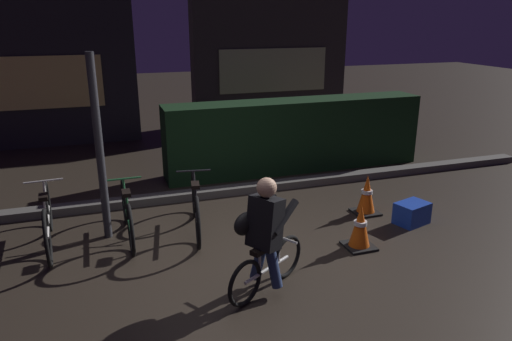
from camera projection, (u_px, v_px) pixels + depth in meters
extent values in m
plane|color=#2D261E|center=(256.00, 260.00, 5.58)|extent=(40.00, 40.00, 0.00)
cube|color=#56544F|center=(212.00, 192.00, 7.55)|extent=(12.00, 0.24, 0.12)
cube|color=black|center=(295.00, 135.00, 8.72)|extent=(4.80, 0.70, 1.30)
cube|color=#262328|center=(11.00, 34.00, 9.75)|extent=(4.90, 0.50, 4.77)
cube|color=#F2D172|center=(16.00, 84.00, 9.81)|extent=(3.43, 0.04, 1.10)
cube|color=#383330|center=(270.00, 40.00, 12.25)|extent=(4.14, 0.50, 4.31)
cube|color=#BFCC8C|center=(274.00, 70.00, 12.24)|extent=(2.90, 0.04, 1.10)
cylinder|color=#2D2D33|center=(99.00, 150.00, 5.81)|extent=(0.10, 0.10, 2.35)
torus|color=black|center=(48.00, 206.00, 6.26)|extent=(0.09, 0.68, 0.68)
torus|color=black|center=(47.00, 238.00, 5.37)|extent=(0.09, 0.68, 0.68)
cylinder|color=silver|center=(48.00, 221.00, 5.81)|extent=(0.10, 1.02, 0.04)
cylinder|color=silver|center=(45.00, 212.00, 5.60)|extent=(0.03, 0.03, 0.38)
cube|color=black|center=(43.00, 197.00, 5.54)|extent=(0.11, 0.21, 0.05)
cylinder|color=silver|center=(46.00, 197.00, 5.99)|extent=(0.03, 0.03, 0.43)
cylinder|color=silver|center=(43.00, 181.00, 5.93)|extent=(0.46, 0.05, 0.02)
torus|color=black|center=(125.00, 202.00, 6.47)|extent=(0.05, 0.64, 0.64)
torus|color=black|center=(131.00, 230.00, 5.62)|extent=(0.05, 0.64, 0.64)
cylinder|color=#236B38|center=(127.00, 215.00, 6.05)|extent=(0.05, 0.95, 0.04)
cylinder|color=#236B38|center=(127.00, 207.00, 5.84)|extent=(0.03, 0.03, 0.36)
cube|color=black|center=(126.00, 193.00, 5.79)|extent=(0.10, 0.20, 0.05)
cylinder|color=#236B38|center=(124.00, 193.00, 6.22)|extent=(0.03, 0.03, 0.40)
cylinder|color=#236B38|center=(123.00, 179.00, 6.16)|extent=(0.46, 0.03, 0.02)
torus|color=black|center=(194.00, 194.00, 6.71)|extent=(0.14, 0.66, 0.66)
torus|color=black|center=(198.00, 223.00, 5.78)|extent=(0.14, 0.66, 0.66)
cylinder|color=black|center=(196.00, 207.00, 6.25)|extent=(0.19, 0.99, 0.04)
cylinder|color=black|center=(196.00, 199.00, 6.02)|extent=(0.03, 0.03, 0.37)
cube|color=black|center=(195.00, 185.00, 5.97)|extent=(0.13, 0.21, 0.05)
cylinder|color=black|center=(194.00, 185.00, 6.44)|extent=(0.03, 0.03, 0.42)
cylinder|color=black|center=(193.00, 171.00, 6.37)|extent=(0.46, 0.09, 0.02)
cube|color=black|center=(359.00, 246.00, 5.88)|extent=(0.36, 0.36, 0.03)
cone|color=#EA560F|center=(360.00, 225.00, 5.80)|extent=(0.26, 0.26, 0.54)
cylinder|color=white|center=(360.00, 223.00, 5.79)|extent=(0.16, 0.16, 0.05)
cube|color=black|center=(365.00, 212.00, 6.90)|extent=(0.36, 0.36, 0.03)
cone|color=#EA560F|center=(367.00, 193.00, 6.81)|extent=(0.26, 0.26, 0.55)
cylinder|color=white|center=(367.00, 192.00, 6.81)|extent=(0.16, 0.16, 0.05)
cube|color=#193DB7|center=(412.00, 213.00, 6.52)|extent=(0.51, 0.43, 0.30)
torus|color=black|center=(287.00, 257.00, 5.15)|extent=(0.43, 0.29, 0.48)
torus|color=black|center=(245.00, 283.00, 4.64)|extent=(0.43, 0.29, 0.48)
cylinder|color=silver|center=(267.00, 269.00, 4.89)|extent=(0.62, 0.40, 0.04)
cylinder|color=silver|center=(260.00, 262.00, 4.76)|extent=(0.03, 0.03, 0.26)
cube|color=black|center=(260.00, 251.00, 4.72)|extent=(0.22, 0.19, 0.05)
cylinder|color=silver|center=(279.00, 250.00, 4.99)|extent=(0.03, 0.03, 0.30)
cylinder|color=silver|center=(279.00, 237.00, 4.94)|extent=(0.26, 0.40, 0.02)
cylinder|color=navy|center=(258.00, 262.00, 4.92)|extent=(0.20, 0.23, 0.42)
cylinder|color=navy|center=(274.00, 268.00, 4.80)|extent=(0.20, 0.23, 0.42)
cube|color=black|center=(265.00, 222.00, 4.70)|extent=(0.39, 0.41, 0.54)
sphere|color=tan|center=(267.00, 188.00, 4.60)|extent=(0.20, 0.20, 0.20)
cylinder|color=black|center=(263.00, 210.00, 4.87)|extent=(0.38, 0.28, 0.29)
cylinder|color=black|center=(285.00, 217.00, 4.70)|extent=(0.38, 0.28, 0.29)
ellipsoid|color=black|center=(246.00, 223.00, 4.79)|extent=(0.36, 0.31, 0.24)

